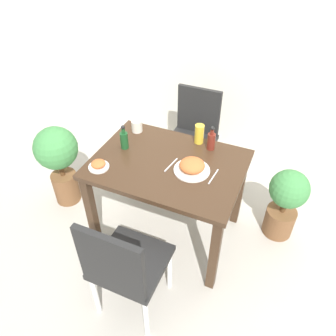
% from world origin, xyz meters
% --- Properties ---
extents(ground_plane, '(16.00, 16.00, 0.00)m').
position_xyz_m(ground_plane, '(0.00, 0.00, 0.00)').
color(ground_plane, '#B7B2A8').
extents(wall_back, '(8.00, 0.05, 2.60)m').
position_xyz_m(wall_back, '(0.00, 1.31, 1.30)').
color(wall_back, silver).
rests_on(wall_back, ground_plane).
extents(dining_table, '(1.06, 0.77, 0.73)m').
position_xyz_m(dining_table, '(0.00, 0.00, 0.62)').
color(dining_table, '#3D2819').
rests_on(dining_table, ground_plane).
extents(chair_near, '(0.42, 0.42, 0.89)m').
position_xyz_m(chair_near, '(0.03, -0.72, 0.50)').
color(chair_near, black).
rests_on(chair_near, ground_plane).
extents(chair_far, '(0.42, 0.42, 0.89)m').
position_xyz_m(chair_far, '(-0.07, 0.76, 0.50)').
color(chair_far, black).
rests_on(chair_far, ground_plane).
extents(food_plate, '(0.25, 0.25, 0.09)m').
position_xyz_m(food_plate, '(0.18, -0.02, 0.77)').
color(food_plate, white).
rests_on(food_plate, dining_table).
extents(side_plate, '(0.14, 0.14, 0.05)m').
position_xyz_m(side_plate, '(-0.41, -0.24, 0.75)').
color(side_plate, white).
rests_on(side_plate, dining_table).
extents(drink_cup, '(0.08, 0.08, 0.09)m').
position_xyz_m(drink_cup, '(-0.38, 0.27, 0.78)').
color(drink_cup, silver).
rests_on(drink_cup, dining_table).
extents(juice_glass, '(0.07, 0.07, 0.15)m').
position_xyz_m(juice_glass, '(0.11, 0.32, 0.81)').
color(juice_glass, gold).
rests_on(juice_glass, dining_table).
extents(sauce_bottle, '(0.06, 0.06, 0.19)m').
position_xyz_m(sauce_bottle, '(0.22, 0.28, 0.80)').
color(sauce_bottle, maroon).
rests_on(sauce_bottle, dining_table).
extents(condiment_bottle, '(0.06, 0.06, 0.19)m').
position_xyz_m(condiment_bottle, '(-0.36, 0.03, 0.80)').
color(condiment_bottle, '#194C23').
rests_on(condiment_bottle, dining_table).
extents(fork_utensil, '(0.03, 0.17, 0.00)m').
position_xyz_m(fork_utensil, '(0.03, -0.02, 0.73)').
color(fork_utensil, silver).
rests_on(fork_utensil, dining_table).
extents(spoon_utensil, '(0.02, 0.16, 0.00)m').
position_xyz_m(spoon_utensil, '(0.34, -0.02, 0.73)').
color(spoon_utensil, silver).
rests_on(spoon_utensil, dining_table).
extents(potted_plant_left, '(0.36, 0.36, 0.76)m').
position_xyz_m(potted_plant_left, '(-0.99, -0.02, 0.48)').
color(potted_plant_left, brown).
rests_on(potted_plant_left, ground_plane).
extents(potted_plant_right, '(0.30, 0.30, 0.63)m').
position_xyz_m(potted_plant_right, '(0.83, 0.36, 0.36)').
color(potted_plant_right, brown).
rests_on(potted_plant_right, ground_plane).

